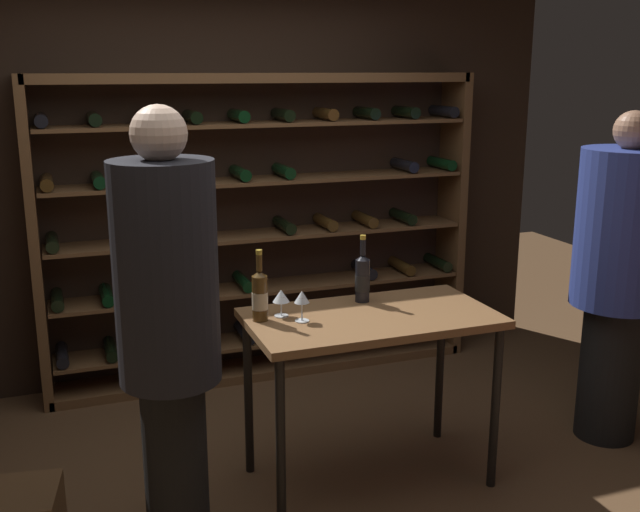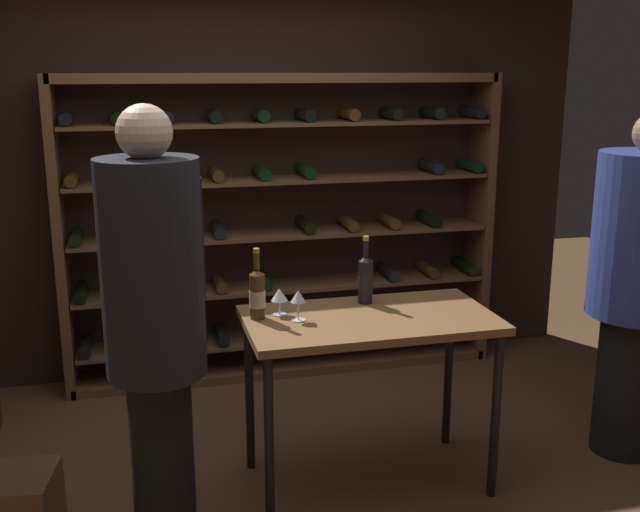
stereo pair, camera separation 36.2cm
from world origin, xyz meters
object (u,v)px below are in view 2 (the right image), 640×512
at_px(wine_rack, 282,229).
at_px(wine_glass_stemmed_center, 279,296).
at_px(person_bystander_dark_jacket, 155,317).
at_px(tasting_table, 369,335).
at_px(wine_crate, 0,506).
at_px(wine_glass_stemmed_left, 298,298).
at_px(wine_bottle_black_capsule, 365,279).
at_px(person_guest_blue_shirt, 639,274).
at_px(wine_bottle_red_label, 257,293).

xyz_separation_m(wine_rack, wine_glass_stemmed_center, (-0.30, -1.39, -0.03)).
bearing_deg(person_bystander_dark_jacket, tasting_table, 113.90).
relative_size(wine_crate, wine_glass_stemmed_left, 3.20).
bearing_deg(wine_bottle_black_capsule, wine_crate, -171.86).
bearing_deg(wine_glass_stemmed_left, wine_rack, 81.35).
xyz_separation_m(person_bystander_dark_jacket, person_guest_blue_shirt, (2.47, 0.26, -0.06)).
bearing_deg(tasting_table, wine_glass_stemmed_center, 163.63).
bearing_deg(person_bystander_dark_jacket, wine_bottle_black_capsule, 123.12).
bearing_deg(tasting_table, wine_glass_stemmed_left, 176.99).
bearing_deg(wine_glass_stemmed_center, wine_bottle_red_label, -168.19).
distance_m(wine_crate, wine_glass_stemmed_center, 1.56).
xyz_separation_m(wine_bottle_black_capsule, wine_glass_stemmed_center, (-0.46, -0.08, -0.03)).
relative_size(person_guest_blue_shirt, wine_crate, 3.81).
distance_m(person_guest_blue_shirt, wine_glass_stemmed_left, 1.80).
bearing_deg(wine_crate, wine_glass_stemmed_left, 2.64).
xyz_separation_m(wine_rack, person_bystander_dark_jacket, (-0.89, -1.81, 0.05)).
xyz_separation_m(wine_rack, wine_bottle_red_label, (-0.41, -1.41, -0.00)).
xyz_separation_m(tasting_table, wine_glass_stemmed_left, (-0.35, 0.02, 0.21)).
distance_m(wine_rack, wine_crate, 2.39).
xyz_separation_m(person_bystander_dark_jacket, wine_bottle_black_capsule, (1.06, 0.50, -0.05)).
relative_size(wine_rack, person_bystander_dark_jacket, 1.51).
bearing_deg(wine_crate, person_guest_blue_shirt, 0.13).
xyz_separation_m(wine_crate, wine_glass_stemmed_left, (1.38, 0.06, 0.84)).
height_order(tasting_table, wine_crate, tasting_table).
distance_m(wine_bottle_red_label, wine_glass_stemmed_center, 0.12).
relative_size(wine_rack, wine_crate, 6.02).
distance_m(tasting_table, wine_glass_stemmed_center, 0.48).
distance_m(tasting_table, wine_bottle_red_label, 0.58).
bearing_deg(wine_bottle_black_capsule, person_guest_blue_shirt, -9.87).
distance_m(wine_bottle_black_capsule, wine_glass_stemmed_left, 0.43).
height_order(wine_rack, tasting_table, wine_rack).
xyz_separation_m(person_guest_blue_shirt, wine_glass_stemmed_left, (-1.80, 0.06, -0.01)).
relative_size(wine_crate, wine_bottle_black_capsule, 1.39).
relative_size(tasting_table, wine_bottle_red_label, 3.50).
bearing_deg(wine_rack, wine_bottle_black_capsule, -82.92).
xyz_separation_m(person_bystander_dark_jacket, wine_glass_stemmed_center, (0.60, 0.42, -0.08)).
bearing_deg(tasting_table, wine_bottle_black_capsule, 78.54).
relative_size(wine_rack, wine_glass_stemmed_left, 19.29).
xyz_separation_m(tasting_table, wine_bottle_red_label, (-0.53, 0.10, 0.22)).
height_order(wine_rack, wine_glass_stemmed_left, wine_rack).
bearing_deg(wine_crate, person_bystander_dark_jacket, -19.47).
bearing_deg(wine_rack, wine_crate, -135.82).
bearing_deg(tasting_table, person_guest_blue_shirt, -1.49).
bearing_deg(person_guest_blue_shirt, wine_rack, 64.36).
distance_m(wine_bottle_red_label, wine_glass_stemmed_left, 0.20).
distance_m(person_guest_blue_shirt, wine_bottle_red_label, 1.98).
bearing_deg(wine_rack, wine_bottle_red_label, -106.08).
relative_size(wine_rack, wine_glass_stemmed_center, 21.76).
xyz_separation_m(wine_crate, wine_glass_stemmed_center, (1.31, 0.17, 0.83)).
distance_m(person_guest_blue_shirt, wine_glass_stemmed_center, 1.88).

